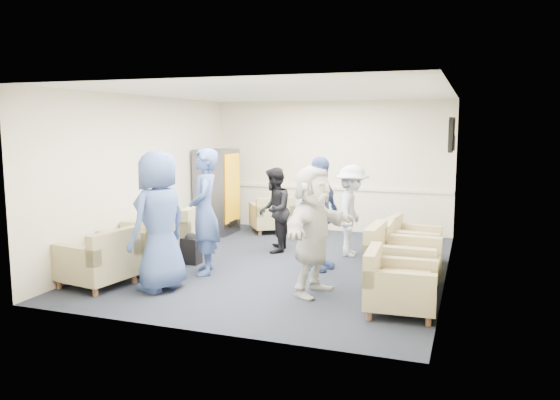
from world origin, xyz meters
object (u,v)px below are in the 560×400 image
(armchair_corner, at_px, (272,217))
(person_front_right, at_px, (313,231))
(armchair_right_near, at_px, (396,286))
(vending_machine, at_px, (217,191))
(armchair_left_near, at_px, (99,262))
(armchair_left_far, at_px, (176,234))
(person_back_right, at_px, (352,211))
(armchair_right_midfar, at_px, (405,254))
(person_front_left, at_px, (159,221))
(armchair_right_far, at_px, (410,244))
(armchair_right_midnear, at_px, (399,263))
(person_back_left, at_px, (274,210))
(armchair_left_mid, at_px, (144,247))
(person_mid_right, at_px, (318,214))
(person_mid_left, at_px, (204,212))

(armchair_corner, height_order, person_front_right, person_front_right)
(armchair_right_near, distance_m, vending_machine, 5.51)
(armchair_left_near, distance_m, armchair_left_far, 1.94)
(person_back_right, bearing_deg, armchair_right_midfar, -138.98)
(person_front_left, xyz_separation_m, person_front_right, (2.00, 0.50, -0.09))
(armchair_right_near, xyz_separation_m, armchair_right_far, (-0.11, 2.48, -0.01))
(armchair_right_midnear, relative_size, person_back_left, 0.64)
(armchair_right_midfar, bearing_deg, armchair_left_near, 115.29)
(armchair_right_midfar, xyz_separation_m, person_back_left, (-2.35, 0.81, 0.42))
(armchair_left_mid, bearing_deg, person_front_left, 36.13)
(person_back_left, bearing_deg, armchair_left_near, -42.11)
(armchair_right_near, relative_size, armchair_right_midfar, 1.03)
(person_mid_right, relative_size, person_front_right, 1.03)
(armchair_right_midnear, relative_size, person_front_right, 0.56)
(armchair_right_near, distance_m, person_back_right, 2.89)
(armchair_right_midnear, relative_size, armchair_right_far, 1.09)
(person_back_left, bearing_deg, armchair_corner, -171.18)
(armchair_left_near, xyz_separation_m, armchair_corner, (0.93, 4.36, -0.02))
(armchair_left_mid, xyz_separation_m, armchair_right_far, (3.78, 1.85, -0.06))
(armchair_left_far, height_order, person_front_left, person_front_left)
(person_front_left, xyz_separation_m, person_mid_left, (0.20, 0.92, -0.01))
(armchair_right_midnear, relative_size, armchair_right_midfar, 1.15)
(armchair_right_near, distance_m, armchair_right_far, 2.48)
(person_front_left, bearing_deg, person_mid_left, -178.15)
(armchair_right_far, bearing_deg, armchair_right_midfar, -171.97)
(armchair_corner, bearing_deg, person_mid_right, 89.27)
(person_mid_left, bearing_deg, person_mid_right, 91.67)
(armchair_left_far, distance_m, armchair_right_midfar, 3.84)
(person_mid_right, bearing_deg, armchair_left_far, 105.11)
(armchair_right_midnear, xyz_separation_m, armchair_corner, (-2.98, 3.11, -0.05))
(armchair_corner, distance_m, vending_machine, 1.25)
(armchair_left_far, bearing_deg, armchair_right_far, 92.41)
(armchair_right_near, height_order, person_back_right, person_back_right)
(armchair_left_far, relative_size, armchair_corner, 0.94)
(armchair_corner, bearing_deg, person_back_left, 76.77)
(armchair_left_far, xyz_separation_m, armchair_right_midfar, (3.84, 0.00, -0.04))
(armchair_left_near, bearing_deg, vending_machine, -168.68)
(person_mid_left, bearing_deg, person_front_right, 51.73)
(armchair_right_midfar, relative_size, person_back_right, 0.53)
(person_mid_right, bearing_deg, armchair_corner, 50.63)
(armchair_left_near, relative_size, vending_machine, 0.58)
(person_back_right, height_order, person_mid_right, person_mid_right)
(armchair_left_near, distance_m, armchair_right_far, 4.77)
(armchair_left_near, distance_m, armchair_right_midfar, 4.36)
(armchair_right_near, xyz_separation_m, person_front_right, (-1.14, 0.38, 0.53))
(person_mid_left, bearing_deg, armchair_left_far, -155.31)
(person_mid_left, bearing_deg, armchair_left_mid, -103.96)
(armchair_left_far, xyz_separation_m, armchair_right_midnear, (3.84, -0.69, 0.01))
(person_front_left, distance_m, person_back_left, 2.68)
(armchair_corner, xyz_separation_m, person_mid_left, (0.13, -3.27, 0.62))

